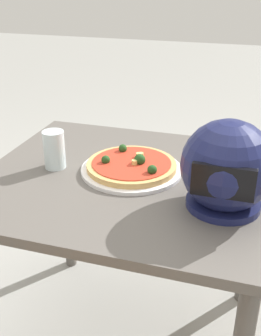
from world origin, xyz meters
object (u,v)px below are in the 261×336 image
at_px(pizza, 133,165).
at_px(dining_table, 129,202).
at_px(motorcycle_helmet, 227,168).
at_px(drinking_glass, 54,150).

bearing_deg(pizza, dining_table, 84.25).
distance_m(motorcycle_helmet, drinking_glass, 0.56).
xyz_separation_m(dining_table, drinking_glass, (0.25, 0.01, 0.16)).
height_order(dining_table, motorcycle_helmet, motorcycle_helmet).
distance_m(dining_table, motorcycle_helmet, 0.39).
height_order(pizza, motorcycle_helmet, motorcycle_helmet).
bearing_deg(dining_table, motorcycle_helmet, 161.76).
distance_m(dining_table, pizza, 0.13).
xyz_separation_m(motorcycle_helmet, drinking_glass, (0.55, -0.09, -0.06)).
bearing_deg(dining_table, pizza, -95.75).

